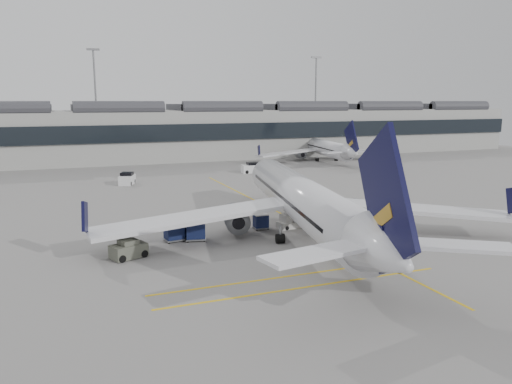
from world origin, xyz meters
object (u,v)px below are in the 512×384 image
object	(u,v)px
ramp_agent_a	(254,210)
ramp_agent_b	(238,217)
pushback_tug	(128,250)
airliner_main	(304,201)
belt_loader	(294,222)
baggage_cart_a	(261,221)

from	to	relation	value
ramp_agent_a	ramp_agent_b	xyz separation A→B (m)	(-2.87, -2.58, -0.02)
pushback_tug	airliner_main	bearing A→B (deg)	-19.07
belt_loader	pushback_tug	xyz separation A→B (m)	(-17.51, -4.37, 0.17)
ramp_agent_b	pushback_tug	xyz separation A→B (m)	(-12.40, -7.43, -0.15)
ramp_agent_a	ramp_agent_b	world-z (taller)	ramp_agent_a
pushback_tug	belt_loader	bearing A→B (deg)	-7.85
baggage_cart_a	pushback_tug	bearing A→B (deg)	-158.28
ramp_agent_a	belt_loader	bearing A→B (deg)	-105.76
ramp_agent_a	pushback_tug	size ratio (longest dim) A/B	0.53
airliner_main	ramp_agent_a	distance (m)	9.69
belt_loader	airliner_main	bearing A→B (deg)	-107.95
airliner_main	ramp_agent_b	size ratio (longest dim) A/B	25.56
airliner_main	ramp_agent_b	distance (m)	8.41
belt_loader	pushback_tug	world-z (taller)	belt_loader
airliner_main	pushback_tug	size ratio (longest dim) A/B	13.38
belt_loader	pushback_tug	size ratio (longest dim) A/B	1.41
ramp_agent_a	ramp_agent_b	size ratio (longest dim) A/B	1.02
ramp_agent_b	ramp_agent_a	bearing A→B (deg)	-133.42
airliner_main	baggage_cart_a	xyz separation A→B (m)	(-2.88, 4.08, -2.63)
baggage_cart_a	ramp_agent_b	size ratio (longest dim) A/B	0.93
baggage_cart_a	ramp_agent_a	size ratio (longest dim) A/B	0.91
belt_loader	ramp_agent_a	world-z (taller)	belt_loader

